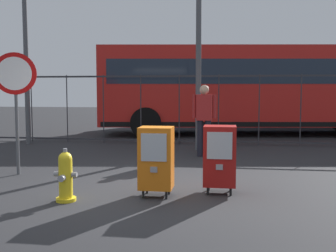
{
  "coord_description": "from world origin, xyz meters",
  "views": [
    {
      "loc": [
        1.36,
        -6.18,
        1.55
      ],
      "look_at": [
        0.3,
        1.2,
        0.9
      ],
      "focal_mm": 43.97,
      "sensor_mm": 36.0,
      "label": 1
    }
  ],
  "objects_px": {
    "newspaper_box_secondary": "(220,156)",
    "street_light_near_right": "(199,4)",
    "stop_sign": "(15,87)",
    "pedestrian": "(204,116)",
    "newspaper_box_primary": "(156,158)",
    "bus_near": "(253,86)",
    "bus_far": "(292,87)",
    "fire_hydrant": "(66,176)"
  },
  "relations": [
    {
      "from": "stop_sign",
      "to": "pedestrian",
      "type": "distance_m",
      "value": 4.22
    },
    {
      "from": "stop_sign",
      "to": "bus_near",
      "type": "height_order",
      "value": "bus_near"
    },
    {
      "from": "fire_hydrant",
      "to": "street_light_near_right",
      "type": "xyz_separation_m",
      "value": [
        1.48,
        5.22,
        3.38
      ]
    },
    {
      "from": "bus_far",
      "to": "newspaper_box_secondary",
      "type": "bearing_deg",
      "value": -103.46
    },
    {
      "from": "newspaper_box_primary",
      "to": "pedestrian",
      "type": "height_order",
      "value": "pedestrian"
    },
    {
      "from": "bus_near",
      "to": "bus_far",
      "type": "relative_size",
      "value": 1.02
    },
    {
      "from": "pedestrian",
      "to": "fire_hydrant",
      "type": "bearing_deg",
      "value": -112.02
    },
    {
      "from": "bus_near",
      "to": "street_light_near_right",
      "type": "distance_m",
      "value": 4.86
    },
    {
      "from": "fire_hydrant",
      "to": "pedestrian",
      "type": "distance_m",
      "value": 4.56
    },
    {
      "from": "pedestrian",
      "to": "street_light_near_right",
      "type": "relative_size",
      "value": 0.26
    },
    {
      "from": "fire_hydrant",
      "to": "bus_far",
      "type": "height_order",
      "value": "bus_far"
    },
    {
      "from": "newspaper_box_primary",
      "to": "street_light_near_right",
      "type": "bearing_deg",
      "value": 86.72
    },
    {
      "from": "newspaper_box_primary",
      "to": "newspaper_box_secondary",
      "type": "relative_size",
      "value": 1.0
    },
    {
      "from": "stop_sign",
      "to": "street_light_near_right",
      "type": "bearing_deg",
      "value": 49.66
    },
    {
      "from": "street_light_near_right",
      "to": "bus_near",
      "type": "bearing_deg",
      "value": 68.56
    },
    {
      "from": "street_light_near_right",
      "to": "newspaper_box_secondary",
      "type": "bearing_deg",
      "value": -81.86
    },
    {
      "from": "bus_near",
      "to": "bus_far",
      "type": "xyz_separation_m",
      "value": [
        1.98,
        4.22,
        0.0
      ]
    },
    {
      "from": "pedestrian",
      "to": "bus_near",
      "type": "xyz_separation_m",
      "value": [
        1.41,
        5.15,
        0.76
      ]
    },
    {
      "from": "newspaper_box_secondary",
      "to": "stop_sign",
      "type": "bearing_deg",
      "value": 167.09
    },
    {
      "from": "pedestrian",
      "to": "bus_near",
      "type": "relative_size",
      "value": 0.16
    },
    {
      "from": "stop_sign",
      "to": "bus_far",
      "type": "relative_size",
      "value": 0.21
    },
    {
      "from": "newspaper_box_secondary",
      "to": "bus_far",
      "type": "relative_size",
      "value": 0.1
    },
    {
      "from": "fire_hydrant",
      "to": "pedestrian",
      "type": "height_order",
      "value": "pedestrian"
    },
    {
      "from": "pedestrian",
      "to": "bus_far",
      "type": "distance_m",
      "value": 9.99
    },
    {
      "from": "newspaper_box_primary",
      "to": "bus_near",
      "type": "relative_size",
      "value": 0.09
    },
    {
      "from": "newspaper_box_secondary",
      "to": "bus_far",
      "type": "bearing_deg",
      "value": 76.96
    },
    {
      "from": "stop_sign",
      "to": "pedestrian",
      "type": "height_order",
      "value": "stop_sign"
    },
    {
      "from": "newspaper_box_primary",
      "to": "bus_far",
      "type": "xyz_separation_m",
      "value": [
        3.87,
        13.11,
        1.14
      ]
    },
    {
      "from": "bus_near",
      "to": "newspaper_box_secondary",
      "type": "bearing_deg",
      "value": -104.36
    },
    {
      "from": "newspaper_box_secondary",
      "to": "stop_sign",
      "type": "height_order",
      "value": "stop_sign"
    },
    {
      "from": "fire_hydrant",
      "to": "newspaper_box_primary",
      "type": "xyz_separation_m",
      "value": [
        1.21,
        0.44,
        0.22
      ]
    },
    {
      "from": "fire_hydrant",
      "to": "street_light_near_right",
      "type": "relative_size",
      "value": 0.12
    },
    {
      "from": "pedestrian",
      "to": "bus_far",
      "type": "height_order",
      "value": "bus_far"
    },
    {
      "from": "pedestrian",
      "to": "street_light_near_right",
      "type": "distance_m",
      "value": 2.97
    },
    {
      "from": "newspaper_box_secondary",
      "to": "pedestrian",
      "type": "relative_size",
      "value": 0.61
    },
    {
      "from": "stop_sign",
      "to": "bus_near",
      "type": "distance_m",
      "value": 9.03
    },
    {
      "from": "newspaper_box_primary",
      "to": "bus_near",
      "type": "xyz_separation_m",
      "value": [
        1.89,
        8.89,
        1.14
      ]
    },
    {
      "from": "fire_hydrant",
      "to": "newspaper_box_secondary",
      "type": "xyz_separation_m",
      "value": [
        2.12,
        0.77,
        0.22
      ]
    },
    {
      "from": "newspaper_box_secondary",
      "to": "street_light_near_right",
      "type": "distance_m",
      "value": 5.5
    },
    {
      "from": "newspaper_box_primary",
      "to": "stop_sign",
      "type": "bearing_deg",
      "value": 157.26
    },
    {
      "from": "fire_hydrant",
      "to": "pedestrian",
      "type": "bearing_deg",
      "value": 67.98
    },
    {
      "from": "newspaper_box_secondary",
      "to": "bus_near",
      "type": "relative_size",
      "value": 0.09
    }
  ]
}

